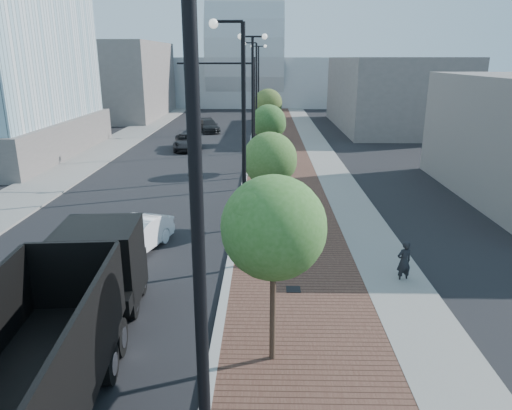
{
  "coord_description": "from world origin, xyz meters",
  "views": [
    {
      "loc": [
        1.38,
        -7.17,
        7.94
      ],
      "look_at": [
        1.0,
        12.0,
        2.0
      ],
      "focal_mm": 33.4,
      "sensor_mm": 36.0,
      "label": 1
    }
  ],
  "objects_px": {
    "dump_truck": "(69,325)",
    "pedestrian": "(404,262)",
    "dark_car_mid": "(187,142)",
    "white_sedan": "(135,236)"
  },
  "relations": [
    {
      "from": "dump_truck",
      "to": "pedestrian",
      "type": "height_order",
      "value": "dump_truck"
    },
    {
      "from": "dump_truck",
      "to": "pedestrian",
      "type": "distance_m",
      "value": 11.5
    },
    {
      "from": "dark_car_mid",
      "to": "pedestrian",
      "type": "height_order",
      "value": "pedestrian"
    },
    {
      "from": "white_sedan",
      "to": "dark_car_mid",
      "type": "height_order",
      "value": "white_sedan"
    },
    {
      "from": "dump_truck",
      "to": "white_sedan",
      "type": "bearing_deg",
      "value": 88.82
    },
    {
      "from": "dark_car_mid",
      "to": "pedestrian",
      "type": "distance_m",
      "value": 29.07
    },
    {
      "from": "white_sedan",
      "to": "dark_car_mid",
      "type": "distance_m",
      "value": 23.85
    },
    {
      "from": "white_sedan",
      "to": "dump_truck",
      "type": "bearing_deg",
      "value": -69.65
    },
    {
      "from": "white_sedan",
      "to": "pedestrian",
      "type": "bearing_deg",
      "value": 2.89
    },
    {
      "from": "dump_truck",
      "to": "dark_car_mid",
      "type": "bearing_deg",
      "value": 88.87
    }
  ]
}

